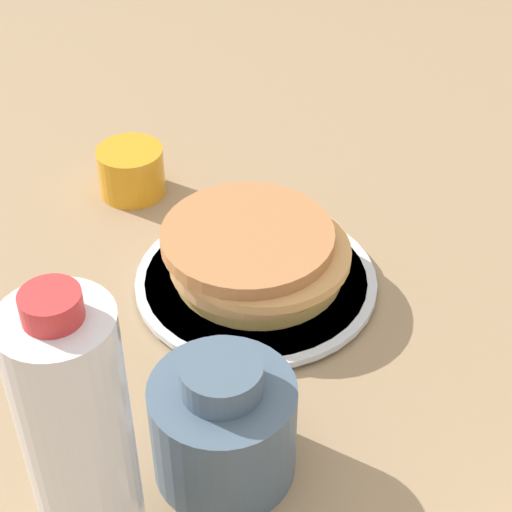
% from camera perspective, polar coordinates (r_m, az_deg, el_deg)
% --- Properties ---
extents(ground_plane, '(4.00, 4.00, 0.00)m').
position_cam_1_polar(ground_plane, '(0.85, -0.76, -2.99)').
color(ground_plane, '#9E7F5B').
extents(plate, '(0.24, 0.24, 0.01)m').
position_cam_1_polar(plate, '(0.86, 0.00, -1.70)').
color(plate, silver).
rests_on(plate, ground_plane).
extents(pancake_stack, '(0.18, 0.18, 0.06)m').
position_cam_1_polar(pancake_stack, '(0.84, -0.05, 0.18)').
color(pancake_stack, tan).
rests_on(pancake_stack, plate).
extents(juice_glass, '(0.08, 0.08, 0.06)m').
position_cam_1_polar(juice_glass, '(0.99, -8.31, 5.63)').
color(juice_glass, orange).
rests_on(juice_glass, ground_plane).
extents(cream_jug, '(0.11, 0.11, 0.12)m').
position_cam_1_polar(cream_jug, '(0.68, -2.20, -11.17)').
color(cream_jug, '#4C6075').
rests_on(cream_jug, ground_plane).
extents(water_bottle_mid, '(0.07, 0.07, 0.25)m').
position_cam_1_polar(water_bottle_mid, '(0.59, -11.66, -12.24)').
color(water_bottle_mid, white).
rests_on(water_bottle_mid, ground_plane).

